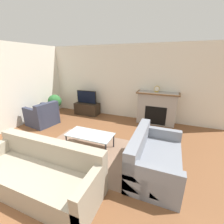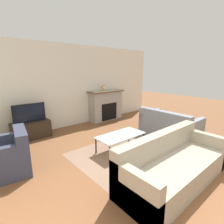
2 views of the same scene
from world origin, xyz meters
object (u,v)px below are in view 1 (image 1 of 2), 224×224
tv (87,97)px  armchair_by_window (43,116)px  couch_sectional (41,174)px  mantel_clock (157,89)px  coffee_table (90,135)px  potted_plant (55,102)px  couch_loveseat (153,159)px

tv → armchair_by_window: (-0.89, -1.51, -0.44)m
couch_sectional → mantel_clock: mantel_clock is taller
coffee_table → potted_plant: 2.94m
potted_plant → mantel_clock: (3.79, 0.73, 0.68)m
armchair_by_window → mantel_clock: size_ratio=4.63×
couch_sectional → coffee_table: size_ratio=1.88×
couch_sectional → armchair_by_window: size_ratio=2.27×
couch_loveseat → coffee_table: couch_loveseat is taller
couch_loveseat → potted_plant: potted_plant is taller
couch_sectional → mantel_clock: (1.47, 3.75, 0.95)m
tv → couch_loveseat: 3.93m
coffee_table → potted_plant: bearing=147.7°
tv → coffee_table: tv is taller
tv → mantel_clock: 2.76m
couch_loveseat → armchair_by_window: (-3.89, 0.99, 0.01)m
potted_plant → coffee_table: bearing=-32.3°
couch_sectional → tv: bearing=108.8°
couch_sectional → mantel_clock: 4.14m
armchair_by_window → potted_plant: (-0.20, 0.87, 0.26)m
potted_plant → armchair_by_window: bearing=-77.2°
tv → potted_plant: (-1.08, -0.64, -0.18)m
couch_loveseat → mantel_clock: mantel_clock is taller
tv → couch_loveseat: (3.00, -2.49, -0.45)m
couch_loveseat → potted_plant: 4.50m
tv → armchair_by_window: tv is taller
couch_sectional → coffee_table: (0.15, 1.46, 0.07)m
couch_loveseat → couch_sectional: bearing=123.5°
couch_loveseat → tv: bearing=50.3°
tv → couch_loveseat: tv is taller
tv → mantel_clock: bearing=2.0°
couch_sectional → couch_loveseat: 2.11m
armchair_by_window → coffee_table: armchair_by_window is taller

